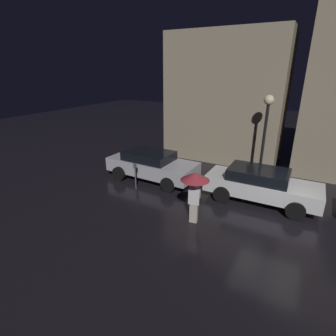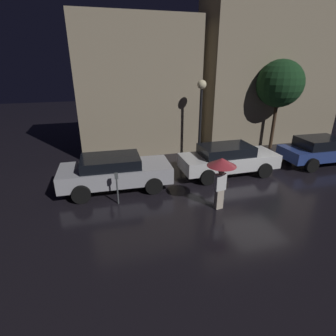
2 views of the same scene
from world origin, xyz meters
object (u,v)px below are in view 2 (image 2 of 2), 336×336
Objects in this scene: pedestrian_with_umbrella at (221,169)px; parking_meter at (117,185)px; parked_car_white at (228,159)px; street_lamp_near at (201,102)px; parked_car_silver at (115,171)px; parked_car_blue at (320,150)px.

pedestrian_with_umbrella is 1.55× the size of parking_meter.
parked_car_white reaches higher than parking_meter.
street_lamp_near is (1.33, 5.28, 1.51)m from pedestrian_with_umbrella.
parked_car_silver is 10.53m from parked_car_blue.
street_lamp_near is (4.84, 3.97, 2.29)m from parking_meter.
parked_car_white is 5.26m from parked_car_blue.
parked_car_blue is 7.63m from pedestrian_with_umbrella.
parked_car_blue is 10.67m from parking_meter.
parking_meter is at bearing -164.34° from parked_car_white.
parked_car_white is (5.27, 0.14, -0.01)m from parked_car_silver.
parked_car_white is 3.41m from street_lamp_near.
parking_meter is 6.66m from street_lamp_near.
street_lamp_near is at bearing 39.34° from parking_meter.
street_lamp_near reaches higher than parking_meter.
parking_meter is (-3.51, 1.32, -0.78)m from pedestrian_with_umbrella.
street_lamp_near is (-5.73, 2.50, 2.32)m from parked_car_blue.
pedestrian_with_umbrella is at bearing -35.59° from parked_car_silver.
street_lamp_near is at bearing 158.30° from parked_car_blue.
parking_meter is at bearing -140.66° from street_lamp_near.
parked_car_blue is (5.26, -0.03, -0.02)m from parked_car_white.
parked_car_white is 1.13× the size of parked_car_blue.
street_lamp_near reaches higher than parked_car_blue.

